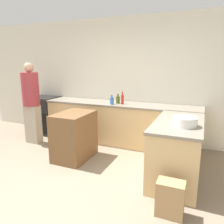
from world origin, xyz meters
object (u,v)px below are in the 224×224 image
(island_table, at_px, (74,136))
(olive_oil_bottle, at_px, (118,100))
(range_oven, at_px, (45,115))
(hot_sauce_bottle, at_px, (122,99))
(paper_bag, at_px, (170,199))
(mixing_bowl, at_px, (185,122))
(water_bottle_blue, at_px, (112,101))
(person_by_range, at_px, (31,101))

(island_table, bearing_deg, olive_oil_bottle, 67.23)
(range_oven, xyz_separation_m, hot_sauce_bottle, (2.12, -0.08, 0.54))
(island_table, distance_m, paper_bag, 2.09)
(mixing_bowl, relative_size, water_bottle_blue, 1.70)
(olive_oil_bottle, height_order, person_by_range, person_by_range)
(range_oven, relative_size, island_table, 1.05)
(olive_oil_bottle, bearing_deg, mixing_bowl, -40.60)
(mixing_bowl, distance_m, olive_oil_bottle, 1.93)
(water_bottle_blue, height_order, person_by_range, person_by_range)
(olive_oil_bottle, relative_size, paper_bag, 0.47)
(mixing_bowl, bearing_deg, range_oven, 159.80)
(island_table, xyz_separation_m, mixing_bowl, (1.91, -0.21, 0.52))
(range_oven, distance_m, olive_oil_bottle, 2.07)
(water_bottle_blue, bearing_deg, olive_oil_bottle, 64.20)
(island_table, bearing_deg, mixing_bowl, -6.27)
(mixing_bowl, relative_size, paper_bag, 0.78)
(hot_sauce_bottle, bearing_deg, range_oven, 177.89)
(range_oven, relative_size, olive_oil_bottle, 4.55)
(range_oven, bearing_deg, hot_sauce_bottle, -2.11)
(range_oven, distance_m, person_by_range, 0.92)
(person_by_range, xyz_separation_m, paper_bag, (3.14, -1.27, -0.73))
(water_bottle_blue, bearing_deg, paper_bag, -50.51)
(range_oven, height_order, mixing_bowl, mixing_bowl)
(mixing_bowl, bearing_deg, hot_sauce_bottle, 138.29)
(island_table, distance_m, olive_oil_bottle, 1.26)
(hot_sauce_bottle, height_order, water_bottle_blue, hot_sauce_bottle)
(person_by_range, bearing_deg, island_table, -15.26)
(person_by_range, bearing_deg, hot_sauce_bottle, 19.16)
(island_table, relative_size, water_bottle_blue, 4.45)
(mixing_bowl, distance_m, water_bottle_blue, 1.90)
(water_bottle_blue, xyz_separation_m, olive_oil_bottle, (0.08, 0.16, 0.00))
(range_oven, relative_size, paper_bag, 2.15)
(range_oven, relative_size, mixing_bowl, 2.75)
(hot_sauce_bottle, distance_m, olive_oil_bottle, 0.14)
(range_oven, distance_m, water_bottle_blue, 2.00)
(island_table, distance_m, person_by_range, 1.42)
(island_table, relative_size, hot_sauce_bottle, 3.27)
(olive_oil_bottle, bearing_deg, island_table, -112.77)
(water_bottle_blue, bearing_deg, mixing_bowl, -35.54)
(water_bottle_blue, height_order, paper_bag, water_bottle_blue)
(paper_bag, bearing_deg, mixing_bowl, 86.04)
(mixing_bowl, xyz_separation_m, hot_sauce_bottle, (-1.34, 1.20, 0.04))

